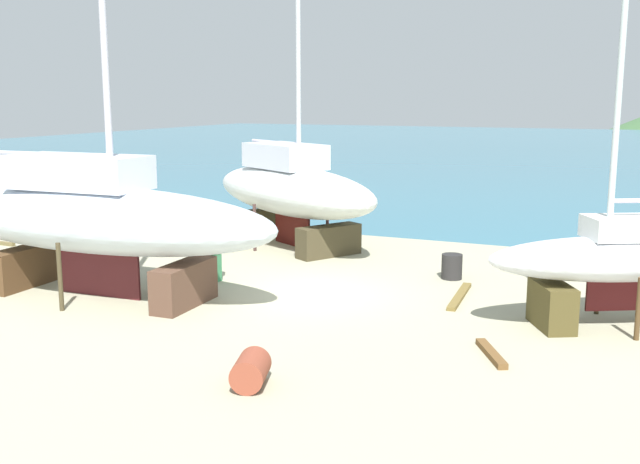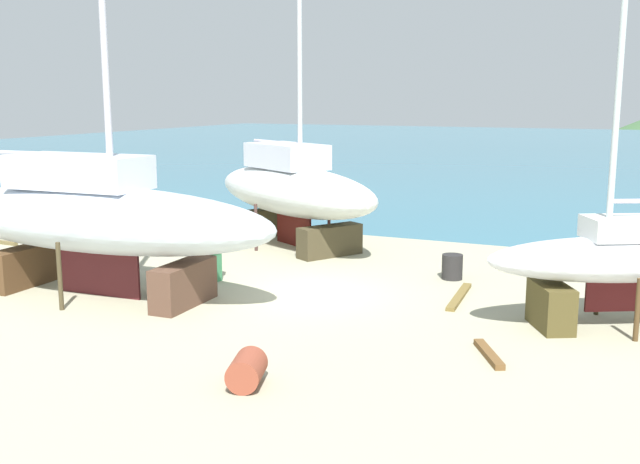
{
  "view_description": "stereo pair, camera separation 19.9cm",
  "coord_description": "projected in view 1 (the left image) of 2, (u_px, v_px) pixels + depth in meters",
  "views": [
    {
      "loc": [
        8.24,
        -18.19,
        5.41
      ],
      "look_at": [
        -0.26,
        1.21,
        1.53
      ],
      "focal_mm": 41.57,
      "sensor_mm": 36.0,
      "label": 1
    },
    {
      "loc": [
        8.42,
        -18.1,
        5.41
      ],
      "look_at": [
        -0.26,
        1.21,
        1.53
      ],
      "focal_mm": 41.57,
      "sensor_mm": 36.0,
      "label": 2
    }
  ],
  "objects": [
    {
      "name": "timber_short_cross",
      "position": [
        460.0,
        296.0,
        20.17
      ],
      "size": [
        0.41,
        2.73,
        0.1
      ],
      "primitive_type": "cube",
      "rotation": [
        0.0,
        0.0,
        1.64
      ],
      "color": "brown",
      "rests_on": "ground"
    },
    {
      "name": "sailboat_mid_port",
      "position": [
        95.0,
        216.0,
        20.03
      ],
      "size": [
        10.86,
        3.22,
        16.98
      ],
      "rotation": [
        0.0,
        0.0,
        0.03
      ],
      "color": "brown",
      "rests_on": "ground"
    },
    {
      "name": "sea_water",
      "position": [
        558.0,
        150.0,
        76.76
      ],
      "size": [
        137.4,
        106.8,
        0.01
      ],
      "primitive_type": "cube",
      "color": "teal",
      "rests_on": "ground"
    },
    {
      "name": "sailboat_large_starboard",
      "position": [
        621.0,
        260.0,
        17.42
      ],
      "size": [
        6.47,
        4.6,
        10.79
      ],
      "rotation": [
        0.0,
        0.0,
        3.63
      ],
      "color": "#4C4220",
      "rests_on": "ground"
    },
    {
      "name": "worker",
      "position": [
        215.0,
        253.0,
        21.81
      ],
      "size": [
        0.3,
        0.47,
        1.7
      ],
      "rotation": [
        0.0,
        0.0,
        3.01
      ],
      "color": "#377A4D",
      "rests_on": "ground"
    },
    {
      "name": "ground_plane",
      "position": [
        275.0,
        315.0,
        18.62
      ],
      "size": [
        44.56,
        44.56,
        0.0
      ],
      "primitive_type": "plane",
      "color": "#A5A184"
    },
    {
      "name": "sailboat_small_center",
      "position": [
        291.0,
        189.0,
        26.95
      ],
      "size": [
        9.23,
        7.06,
        14.03
      ],
      "rotation": [
        0.0,
        0.0,
        -0.53
      ],
      "color": "#423925",
      "rests_on": "ground"
    },
    {
      "name": "barrel_tipped_right",
      "position": [
        251.0,
        370.0,
        13.97
      ],
      "size": [
        0.9,
        1.09,
        0.64
      ],
      "primitive_type": "cylinder",
      "rotation": [
        1.57,
        0.0,
        0.31
      ],
      "color": "brown",
      "rests_on": "ground"
    },
    {
      "name": "timber_short_skew",
      "position": [
        491.0,
        353.0,
        15.63
      ],
      "size": [
        0.95,
        1.54,
        0.13
      ],
      "primitive_type": "cube",
      "rotation": [
        0.0,
        0.0,
        2.06
      ],
      "color": "brown",
      "rests_on": "ground"
    },
    {
      "name": "barrel_rust_far",
      "position": [
        452.0,
        267.0,
        22.25
      ],
      "size": [
        0.85,
        0.85,
        0.75
      ],
      "primitive_type": "cylinder",
      "rotation": [
        0.0,
        0.0,
        2.1
      ],
      "color": "#272626",
      "rests_on": "ground"
    }
  ]
}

